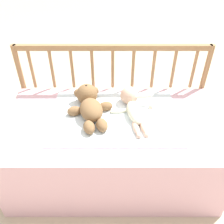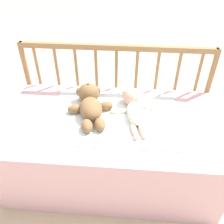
# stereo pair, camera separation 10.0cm
# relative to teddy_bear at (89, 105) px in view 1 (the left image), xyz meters

# --- Properties ---
(ground_plane) EXTENTS (12.00, 12.00, 0.00)m
(ground_plane) POSITION_rel_teddy_bear_xyz_m (0.14, -0.09, -0.54)
(ground_plane) COLOR #C6B293
(crib_mattress) EXTENTS (1.34, 0.72, 0.48)m
(crib_mattress) POSITION_rel_teddy_bear_xyz_m (0.14, -0.09, -0.30)
(crib_mattress) COLOR #EDB7C6
(crib_mattress) RESTS_ON ground_plane
(crib_rail) EXTENTS (1.34, 0.04, 0.81)m
(crib_rail) POSITION_rel_teddy_bear_xyz_m (0.14, 0.29, 0.04)
(crib_rail) COLOR #997047
(crib_rail) RESTS_ON ground_plane
(blanket) EXTENTS (0.79, 0.54, 0.01)m
(blanket) POSITION_rel_teddy_bear_xyz_m (0.15, -0.05, -0.05)
(blanket) COLOR white
(blanket) RESTS_ON crib_mattress
(teddy_bear) EXTENTS (0.30, 0.41, 0.14)m
(teddy_bear) POSITION_rel_teddy_bear_xyz_m (0.00, 0.00, 0.00)
(teddy_bear) COLOR olive
(teddy_bear) RESTS_ON crib_mattress
(baby) EXTENTS (0.29, 0.41, 0.12)m
(baby) POSITION_rel_teddy_bear_xyz_m (0.27, 0.01, -0.01)
(baby) COLOR #EAEACC
(baby) RESTS_ON crib_mattress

